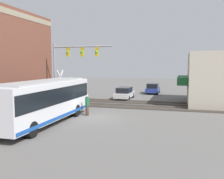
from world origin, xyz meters
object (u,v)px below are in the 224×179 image
(parked_car_blue, at_px, (153,89))
(pedestrian_near_bus, at_px, (87,105))
(parked_car_white, at_px, (125,93))
(city_bus, at_px, (45,100))
(crossing_signal, at_px, (60,84))

(parked_car_blue, distance_m, pedestrian_near_bus, 18.54)
(parked_car_white, height_order, parked_car_blue, parked_car_blue)
(city_bus, distance_m, parked_car_white, 15.04)
(parked_car_blue, bearing_deg, pedestrian_near_bus, 169.10)
(city_bus, xyz_separation_m, crossing_signal, (7.44, 2.62, 0.53))
(city_bus, relative_size, parked_car_blue, 2.38)
(crossing_signal, xyz_separation_m, parked_car_white, (7.33, -5.22, -1.60))
(crossing_signal, relative_size, parked_car_blue, 0.87)
(parked_car_blue, relative_size, pedestrian_near_bus, 2.44)
(pedestrian_near_bus, bearing_deg, parked_car_blue, -10.90)
(crossing_signal, relative_size, parked_car_white, 0.82)
(parked_car_white, relative_size, parked_car_blue, 1.06)
(city_bus, xyz_separation_m, pedestrian_near_bus, (3.60, -1.89, -0.84))
(city_bus, height_order, crossing_signal, crossing_signal)
(parked_car_white, bearing_deg, crossing_signal, 144.55)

